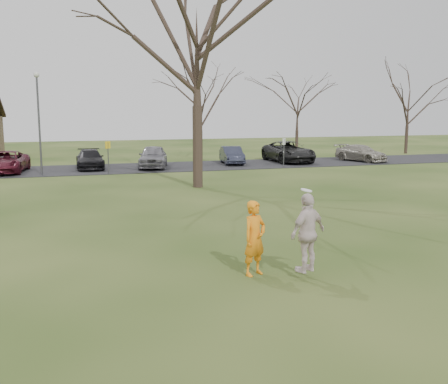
% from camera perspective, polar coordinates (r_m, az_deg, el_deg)
% --- Properties ---
extents(ground, '(120.00, 120.00, 0.00)m').
position_cam_1_polar(ground, '(12.52, 5.55, -9.57)').
color(ground, '#1E380F').
rests_on(ground, ground).
extents(parking_strip, '(62.00, 6.50, 0.04)m').
position_cam_1_polar(parking_strip, '(36.43, -9.91, 2.65)').
color(parking_strip, black).
rests_on(parking_strip, ground).
extents(player_defender, '(0.79, 0.68, 1.84)m').
position_cam_1_polar(player_defender, '(12.53, 3.42, -5.13)').
color(player_defender, orange).
rests_on(player_defender, ground).
extents(car_2, '(2.84, 5.17, 1.37)m').
position_cam_1_polar(car_2, '(35.77, -23.02, 3.08)').
color(car_2, '#4C121F').
rests_on(car_2, parking_strip).
extents(car_3, '(1.86, 4.46, 1.29)m').
position_cam_1_polar(car_3, '(36.47, -14.64, 3.54)').
color(car_3, black).
rests_on(car_3, parking_strip).
extents(car_4, '(2.83, 4.86, 1.56)m').
position_cam_1_polar(car_4, '(36.17, -7.87, 3.92)').
color(car_4, gray).
rests_on(car_4, parking_strip).
extents(car_5, '(1.91, 4.07, 1.29)m').
position_cam_1_polar(car_5, '(38.47, 0.87, 4.11)').
color(car_5, '#292C3E').
rests_on(car_5, parking_strip).
extents(car_6, '(2.70, 5.73, 1.58)m').
position_cam_1_polar(car_6, '(40.24, 7.15, 4.46)').
color(car_6, black).
rests_on(car_6, parking_strip).
extents(car_7, '(3.12, 4.72, 1.27)m').
position_cam_1_polar(car_7, '(41.92, 14.96, 4.19)').
color(car_7, gray).
rests_on(car_7, parking_strip).
extents(catching_play, '(1.20, 0.86, 1.98)m').
position_cam_1_polar(catching_play, '(12.33, 9.27, -4.48)').
color(catching_play, beige).
rests_on(catching_play, ground).
extents(lamp_post, '(0.34, 0.34, 6.27)m').
position_cam_1_polar(lamp_post, '(33.44, -19.88, 8.47)').
color(lamp_post, '#47474C').
rests_on(lamp_post, ground).
extents(sign_yellow, '(0.35, 0.35, 2.08)m').
position_cam_1_polar(sign_yellow, '(33.12, -12.74, 4.42)').
color(sign_yellow, '#47474C').
rests_on(sign_yellow, ground).
extents(sign_white, '(0.35, 0.35, 2.08)m').
position_cam_1_polar(sign_white, '(36.12, 6.66, 4.94)').
color(sign_white, '#47474C').
rests_on(sign_white, ground).
extents(big_tree, '(9.00, 9.00, 14.00)m').
position_cam_1_polar(big_tree, '(26.93, -3.03, 15.45)').
color(big_tree, '#352821').
rests_on(big_tree, ground).
extents(small_tree_row, '(55.00, 5.90, 8.50)m').
position_cam_1_polar(small_tree_row, '(41.96, -4.97, 8.87)').
color(small_tree_row, '#352821').
rests_on(small_tree_row, ground).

